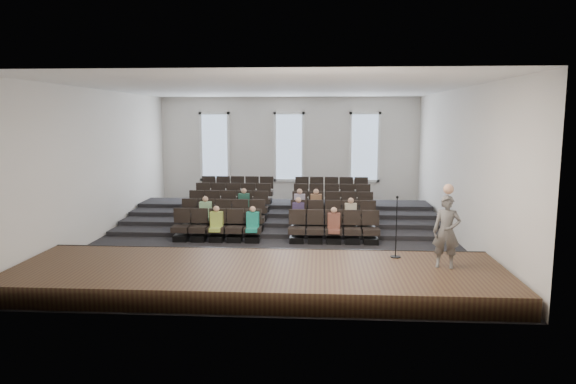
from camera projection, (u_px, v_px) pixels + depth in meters
The scene contains 14 objects.
ground at pixel (276, 238), 17.41m from camera, with size 14.00×14.00×0.00m, color black.
ceiling at pixel (276, 88), 16.69m from camera, with size 12.00×14.00×0.02m, color white.
wall_back at pixel (289, 151), 23.99m from camera, with size 12.00×0.04×5.00m, color silver.
wall_front at pixel (245, 197), 10.12m from camera, with size 12.00×0.04×5.00m, color silver.
wall_left at pixel (100, 164), 17.43m from camera, with size 0.04×14.00×5.00m, color silver.
wall_right at pixel (460, 166), 16.67m from camera, with size 0.04×14.00×5.00m, color silver.
stage at pixel (258, 277), 12.34m from camera, with size 11.80×3.60×0.50m, color #44321D.
stage_lip at pixel (266, 257), 14.09m from camera, with size 11.80×0.06×0.52m, color black.
risers at pixel (283, 215), 20.51m from camera, with size 11.80×4.80×0.60m.
seating_rows at pixel (280, 210), 18.84m from camera, with size 6.80×4.70×1.67m.
windows at pixel (289, 147), 23.89m from camera, with size 8.44×0.10×3.24m.
audience at pixel (280, 212), 17.73m from camera, with size 5.45×2.64×1.10m.
speaker at pixel (447, 232), 12.15m from camera, with size 0.64×0.42×1.74m, color #555451.
mic_stand at pixel (396, 239), 13.11m from camera, with size 0.27×0.27×1.60m.
Camera 1 is at (1.48, -16.95, 4.05)m, focal length 32.00 mm.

